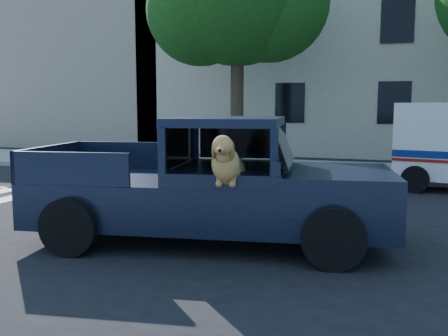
% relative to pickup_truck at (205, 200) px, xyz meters
% --- Properties ---
extents(ground, '(120.00, 120.00, 0.00)m').
position_rel_pickup_truck_xyz_m(ground, '(1.55, -0.37, -0.64)').
color(ground, black).
rests_on(ground, ground).
extents(far_sidewalk, '(60.00, 4.00, 0.15)m').
position_rel_pickup_truck_xyz_m(far_sidewalk, '(1.55, 8.83, -0.57)').
color(far_sidewalk, gray).
rests_on(far_sidewalk, ground).
extents(lane_stripes, '(21.60, 0.14, 0.01)m').
position_rel_pickup_truck_xyz_m(lane_stripes, '(3.55, 3.03, -0.64)').
color(lane_stripes, silver).
rests_on(lane_stripes, ground).
extents(building_main, '(26.00, 6.00, 9.00)m').
position_rel_pickup_truck_xyz_m(building_main, '(4.55, 16.13, 3.86)').
color(building_main, beige).
rests_on(building_main, ground).
extents(building_left, '(12.00, 6.00, 8.00)m').
position_rel_pickup_truck_xyz_m(building_left, '(-13.45, 16.13, 3.36)').
color(building_left, tan).
rests_on(building_left, ground).
extents(pickup_truck, '(5.59, 3.04, 1.90)m').
position_rel_pickup_truck_xyz_m(pickup_truck, '(0.00, 0.00, 0.00)').
color(pickup_truck, black).
rests_on(pickup_truck, ground).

